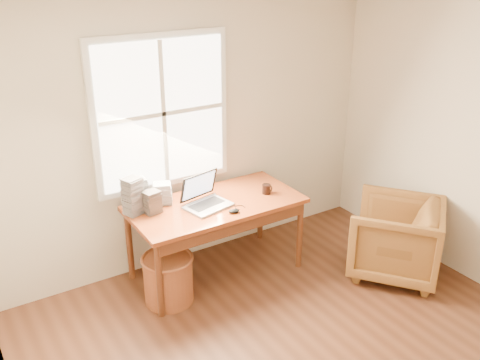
% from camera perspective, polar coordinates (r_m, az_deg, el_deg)
% --- Properties ---
extents(room_shell, '(4.04, 4.54, 2.64)m').
position_cam_1_polar(room_shell, '(3.49, 10.29, -3.93)').
color(room_shell, '#4F2C1B').
rests_on(room_shell, ground).
extents(desk, '(1.60, 0.80, 0.04)m').
position_cam_1_polar(desk, '(4.96, -2.64, -2.61)').
color(desk, brown).
rests_on(desk, room_shell).
extents(armchair, '(1.13, 1.13, 0.74)m').
position_cam_1_polar(armchair, '(5.33, 16.24, -5.97)').
color(armchair, brown).
rests_on(armchair, room_shell).
extents(wicker_stool, '(0.54, 0.54, 0.43)m').
position_cam_1_polar(wicker_stool, '(4.85, -7.65, -10.48)').
color(wicker_stool, brown).
rests_on(wicker_stool, room_shell).
extents(laptop, '(0.46, 0.48, 0.29)m').
position_cam_1_polar(laptop, '(4.80, -3.44, -1.39)').
color(laptop, '#A4A5AB').
rests_on(laptop, desk).
extents(mouse, '(0.11, 0.08, 0.03)m').
position_cam_1_polar(mouse, '(4.75, -0.65, -3.34)').
color(mouse, black).
rests_on(mouse, desk).
extents(coffee_mug, '(0.10, 0.10, 0.09)m').
position_cam_1_polar(coffee_mug, '(5.11, 2.83, -0.97)').
color(coffee_mug, black).
rests_on(coffee_mug, desk).
extents(cd_stack_a, '(0.15, 0.13, 0.29)m').
position_cam_1_polar(cd_stack_a, '(4.86, -10.81, -1.42)').
color(cd_stack_a, '#B3B9BF').
rests_on(cd_stack_a, desk).
extents(cd_stack_b, '(0.16, 0.14, 0.21)m').
position_cam_1_polar(cd_stack_b, '(4.77, -9.34, -2.31)').
color(cd_stack_b, '#25262A').
rests_on(cd_stack_b, desk).
extents(cd_stack_c, '(0.19, 0.18, 0.34)m').
position_cam_1_polar(cd_stack_c, '(4.76, -11.37, -1.69)').
color(cd_stack_c, '#9596A1').
rests_on(cd_stack_c, desk).
extents(cd_stack_d, '(0.20, 0.19, 0.20)m').
position_cam_1_polar(cd_stack_d, '(4.94, -8.24, -1.45)').
color(cd_stack_d, silver).
rests_on(cd_stack_d, desk).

